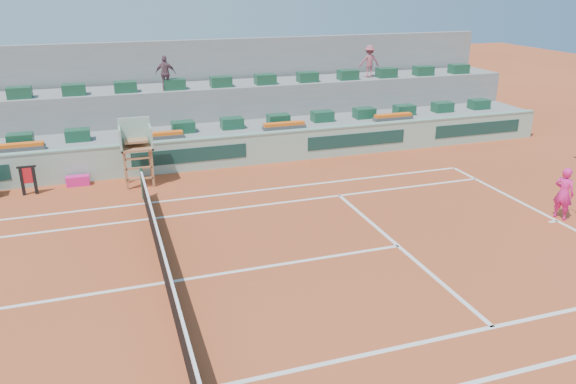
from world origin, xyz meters
name	(u,v)px	position (x,y,z in m)	size (l,w,h in m)	color
ground	(165,283)	(0.00, 0.00, 0.00)	(90.00, 90.00, 0.00)	#AC4321
seating_tier_lower	(132,145)	(0.00, 10.70, 0.60)	(36.00, 4.00, 1.20)	gray
seating_tier_upper	(128,120)	(0.00, 12.30, 1.30)	(36.00, 2.40, 2.60)	gray
stadium_back_wall	(124,92)	(0.00, 13.90, 2.20)	(36.00, 0.40, 4.40)	gray
player_bag	(78,181)	(-2.12, 8.06, 0.18)	(0.80, 0.35, 0.35)	#F01F87
spectator_mid	(166,73)	(1.65, 11.53, 3.32)	(0.84, 0.35, 1.43)	#6C4853
spectator_right	(369,61)	(11.21, 11.98, 3.35)	(0.96, 0.55, 1.49)	#9F4F59
court_lines	(165,283)	(0.00, 0.00, 0.01)	(23.89, 11.09, 0.01)	white
tennis_net	(163,264)	(0.00, 0.00, 0.53)	(0.10, 11.97, 1.10)	black
advertising_hoarding	(137,159)	(0.02, 8.50, 0.63)	(36.00, 0.34, 1.26)	#93B9A5
umpire_chair	(136,143)	(0.00, 7.50, 1.54)	(1.10, 0.90, 2.40)	#9B603A
seat_row_lower	(132,131)	(0.00, 9.80, 1.42)	(32.90, 0.60, 0.44)	#18492F
seat_row_upper	(125,87)	(0.00, 11.70, 2.82)	(32.90, 0.60, 0.44)	#18492F
flower_planters	(92,141)	(-1.50, 9.00, 1.33)	(26.80, 0.36, 0.28)	#4A4A4A
towel_rack	(28,178)	(-3.67, 7.60, 0.60)	(0.61, 0.10, 1.03)	black
tennis_player	(564,193)	(12.12, 0.16, 0.83)	(0.58, 0.91, 2.28)	#F01F87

